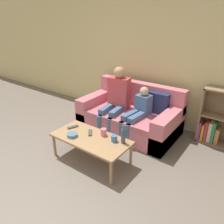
% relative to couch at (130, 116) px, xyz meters
% --- Properties ---
extents(ground_plane, '(22.00, 22.00, 0.00)m').
position_rel_couch_xyz_m(ground_plane, '(-0.15, -2.31, -0.27)').
color(ground_plane, '#70665B').
extents(wall_back, '(12.00, 0.06, 2.60)m').
position_rel_couch_xyz_m(wall_back, '(-0.15, 0.62, 1.03)').
color(wall_back, beige).
rests_on(wall_back, ground_plane).
extents(couch, '(1.73, 0.95, 0.82)m').
position_rel_couch_xyz_m(couch, '(0.00, 0.00, 0.00)').
color(couch, '#D1707F').
rests_on(couch, ground_plane).
extents(bookshelf, '(0.65, 0.28, 0.93)m').
position_rel_couch_xyz_m(bookshelf, '(1.38, 0.46, 0.11)').
color(bookshelf, '#8E7051').
rests_on(bookshelf, ground_plane).
extents(coffee_table, '(1.13, 0.55, 0.38)m').
position_rel_couch_xyz_m(coffee_table, '(0.04, -1.12, 0.07)').
color(coffee_table, '#A87F56').
rests_on(coffee_table, ground_plane).
extents(person_adult, '(0.40, 0.68, 1.14)m').
position_rel_couch_xyz_m(person_adult, '(-0.24, -0.09, 0.37)').
color(person_adult, '#476693').
rests_on(person_adult, ground_plane).
extents(person_child, '(0.29, 0.67, 0.87)m').
position_rel_couch_xyz_m(person_child, '(0.23, -0.15, 0.22)').
color(person_child, '#476693').
rests_on(person_child, ground_plane).
extents(cup_near, '(0.08, 0.08, 0.11)m').
position_rel_couch_xyz_m(cup_near, '(0.14, -0.97, 0.16)').
color(cup_near, pink).
rests_on(cup_near, coffee_table).
extents(cup_far, '(0.08, 0.08, 0.09)m').
position_rel_couch_xyz_m(cup_far, '(0.36, -1.01, 0.15)').
color(cup_far, '#3D70B2').
rests_on(cup_far, coffee_table).
extents(tv_remote_0, '(0.15, 0.16, 0.02)m').
position_rel_couch_xyz_m(tv_remote_0, '(-0.05, -1.04, 0.12)').
color(tv_remote_0, '#47474C').
rests_on(tv_remote_0, coffee_table).
extents(tv_remote_1, '(0.11, 0.18, 0.02)m').
position_rel_couch_xyz_m(tv_remote_1, '(-0.38, -1.06, 0.12)').
color(tv_remote_1, '#47474C').
rests_on(tv_remote_1, coffee_table).
extents(snack_bowl, '(0.15, 0.15, 0.05)m').
position_rel_couch_xyz_m(snack_bowl, '(-0.20, -1.25, 0.13)').
color(snack_bowl, teal).
rests_on(snack_bowl, coffee_table).
extents(bottle, '(0.06, 0.06, 0.26)m').
position_rel_couch_xyz_m(bottle, '(0.48, -0.97, 0.22)').
color(bottle, '#424756').
rests_on(bottle, coffee_table).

